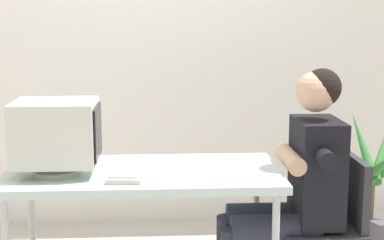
% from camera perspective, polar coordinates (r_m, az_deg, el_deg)
% --- Properties ---
extents(wall_back, '(8.00, 0.10, 3.00)m').
position_cam_1_polar(wall_back, '(4.22, -0.35, 10.10)').
color(wall_back, silver).
rests_on(wall_back, ground_plane).
extents(desk, '(1.35, 0.65, 0.76)m').
position_cam_1_polar(desk, '(2.93, -4.77, -5.94)').
color(desk, '#B7B7BC').
rests_on(desk, ground_plane).
extents(crt_monitor, '(0.40, 0.33, 0.35)m').
position_cam_1_polar(crt_monitor, '(2.89, -13.07, -1.28)').
color(crt_monitor, silver).
rests_on(crt_monitor, desk).
extents(keyboard, '(0.19, 0.46, 0.03)m').
position_cam_1_polar(keyboard, '(2.89, -6.19, -4.76)').
color(keyboard, silver).
rests_on(keyboard, desk).
extents(office_chair, '(0.41, 0.41, 0.79)m').
position_cam_1_polar(office_chair, '(3.16, 13.24, -9.57)').
color(office_chair, '#4C4C51').
rests_on(office_chair, ground_plane).
extents(person_seated, '(0.74, 0.55, 1.25)m').
position_cam_1_polar(person_seated, '(3.05, 9.90, -5.95)').
color(person_seated, black).
rests_on(person_seated, ground_plane).
extents(potted_plant, '(0.77, 0.76, 0.92)m').
position_cam_1_polar(potted_plant, '(3.75, 17.00, -7.21)').
color(potted_plant, '#4C4C51').
rests_on(potted_plant, ground_plane).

